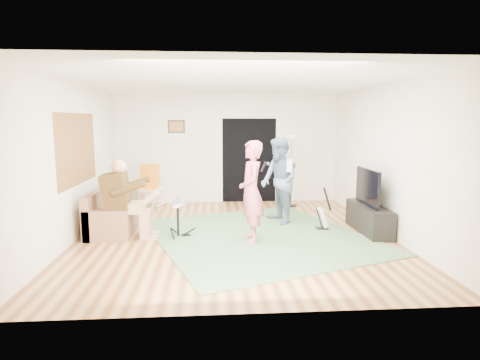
{
  "coord_description": "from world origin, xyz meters",
  "views": [
    {
      "loc": [
        -0.39,
        -7.01,
        2.04
      ],
      "look_at": [
        0.13,
        0.3,
        0.96
      ],
      "focal_mm": 30.0,
      "sensor_mm": 36.0,
      "label": 1
    }
  ],
  "objects_px": {
    "drum_kit": "(178,221)",
    "torchiere_lamp": "(291,158)",
    "guitarist": "(279,181)",
    "singer": "(251,192)",
    "sofa": "(113,215)",
    "guitar_spare": "(322,217)",
    "dining_chair": "(148,195)",
    "television": "(368,187)",
    "tv_cabinet": "(369,218)"
  },
  "relations": [
    {
      "from": "drum_kit",
      "to": "torchiere_lamp",
      "type": "height_order",
      "value": "torchiere_lamp"
    },
    {
      "from": "guitarist",
      "to": "guitar_spare",
      "type": "xyz_separation_m",
      "value": [
        0.74,
        -0.53,
        -0.63
      ]
    },
    {
      "from": "drum_kit",
      "to": "tv_cabinet",
      "type": "height_order",
      "value": "drum_kit"
    },
    {
      "from": "sofa",
      "to": "guitar_spare",
      "type": "bearing_deg",
      "value": -5.22
    },
    {
      "from": "tv_cabinet",
      "to": "sofa",
      "type": "bearing_deg",
      "value": 173.11
    },
    {
      "from": "sofa",
      "to": "tv_cabinet",
      "type": "xyz_separation_m",
      "value": [
        4.78,
        -0.58,
        -0.0
      ]
    },
    {
      "from": "singer",
      "to": "sofa",
      "type": "bearing_deg",
      "value": -114.67
    },
    {
      "from": "torchiere_lamp",
      "to": "guitarist",
      "type": "bearing_deg",
      "value": -109.23
    },
    {
      "from": "sofa",
      "to": "singer",
      "type": "xyz_separation_m",
      "value": [
        2.55,
        -1.02,
        0.61
      ]
    },
    {
      "from": "sofa",
      "to": "guitarist",
      "type": "height_order",
      "value": "guitarist"
    },
    {
      "from": "guitar_spare",
      "to": "torchiere_lamp",
      "type": "relative_size",
      "value": 0.47
    },
    {
      "from": "guitar_spare",
      "to": "dining_chair",
      "type": "bearing_deg",
      "value": 153.84
    },
    {
      "from": "dining_chair",
      "to": "singer",
      "type": "bearing_deg",
      "value": -36.76
    },
    {
      "from": "dining_chair",
      "to": "drum_kit",
      "type": "bearing_deg",
      "value": -55.49
    },
    {
      "from": "sofa",
      "to": "singer",
      "type": "height_order",
      "value": "singer"
    },
    {
      "from": "sofa",
      "to": "guitar_spare",
      "type": "relative_size",
      "value": 2.33
    },
    {
      "from": "drum_kit",
      "to": "sofa",
      "type": "bearing_deg",
      "value": 153.15
    },
    {
      "from": "drum_kit",
      "to": "television",
      "type": "height_order",
      "value": "television"
    },
    {
      "from": "singer",
      "to": "torchiere_lamp",
      "type": "relative_size",
      "value": 1.01
    },
    {
      "from": "tv_cabinet",
      "to": "television",
      "type": "xyz_separation_m",
      "value": [
        -0.05,
        0.0,
        0.6
      ]
    },
    {
      "from": "torchiere_lamp",
      "to": "sofa",
      "type": "bearing_deg",
      "value": -154.85
    },
    {
      "from": "sofa",
      "to": "tv_cabinet",
      "type": "height_order",
      "value": "sofa"
    },
    {
      "from": "guitarist",
      "to": "dining_chair",
      "type": "xyz_separation_m",
      "value": [
        -2.78,
        1.2,
        -0.48
      ]
    },
    {
      "from": "singer",
      "to": "torchiere_lamp",
      "type": "distance_m",
      "value": 3.08
    },
    {
      "from": "drum_kit",
      "to": "guitar_spare",
      "type": "xyz_separation_m",
      "value": [
        2.69,
        0.29,
        -0.06
      ]
    },
    {
      "from": "tv_cabinet",
      "to": "television",
      "type": "distance_m",
      "value": 0.6
    },
    {
      "from": "guitar_spare",
      "to": "drum_kit",
      "type": "bearing_deg",
      "value": -173.9
    },
    {
      "from": "sofa",
      "to": "dining_chair",
      "type": "height_order",
      "value": "dining_chair"
    },
    {
      "from": "dining_chair",
      "to": "tv_cabinet",
      "type": "height_order",
      "value": "dining_chair"
    },
    {
      "from": "dining_chair",
      "to": "tv_cabinet",
      "type": "relative_size",
      "value": 0.77
    },
    {
      "from": "drum_kit",
      "to": "television",
      "type": "distance_m",
      "value": 3.5
    },
    {
      "from": "sofa",
      "to": "tv_cabinet",
      "type": "distance_m",
      "value": 4.82
    },
    {
      "from": "guitarist",
      "to": "television",
      "type": "xyz_separation_m",
      "value": [
        1.51,
        -0.75,
        -0.01
      ]
    },
    {
      "from": "drum_kit",
      "to": "dining_chair",
      "type": "xyz_separation_m",
      "value": [
        -0.84,
        2.02,
        0.09
      ]
    },
    {
      "from": "singer",
      "to": "tv_cabinet",
      "type": "relative_size",
      "value": 1.23
    },
    {
      "from": "guitar_spare",
      "to": "television",
      "type": "xyz_separation_m",
      "value": [
        0.76,
        -0.22,
        0.62
      ]
    },
    {
      "from": "drum_kit",
      "to": "singer",
      "type": "bearing_deg",
      "value": -16.46
    },
    {
      "from": "guitar_spare",
      "to": "sofa",
      "type": "bearing_deg",
      "value": 174.78
    },
    {
      "from": "guitarist",
      "to": "singer",
      "type": "bearing_deg",
      "value": -45.94
    },
    {
      "from": "television",
      "to": "drum_kit",
      "type": "bearing_deg",
      "value": -178.81
    },
    {
      "from": "singer",
      "to": "dining_chair",
      "type": "relative_size",
      "value": 1.6
    },
    {
      "from": "drum_kit",
      "to": "singer",
      "type": "height_order",
      "value": "singer"
    },
    {
      "from": "guitarist",
      "to": "guitar_spare",
      "type": "distance_m",
      "value": 1.11
    },
    {
      "from": "singer",
      "to": "guitarist",
      "type": "distance_m",
      "value": 1.37
    },
    {
      "from": "singer",
      "to": "dining_chair",
      "type": "distance_m",
      "value": 3.23
    },
    {
      "from": "dining_chair",
      "to": "television",
      "type": "distance_m",
      "value": 4.74
    },
    {
      "from": "sofa",
      "to": "television",
      "type": "relative_size",
      "value": 1.88
    },
    {
      "from": "dining_chair",
      "to": "television",
      "type": "bearing_deg",
      "value": -12.55
    },
    {
      "from": "guitarist",
      "to": "torchiere_lamp",
      "type": "distance_m",
      "value": 1.73
    },
    {
      "from": "drum_kit",
      "to": "torchiere_lamp",
      "type": "bearing_deg",
      "value": 44.13
    }
  ]
}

